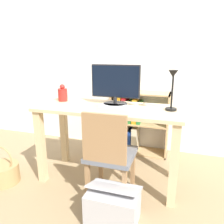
% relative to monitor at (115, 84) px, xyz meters
% --- Properties ---
extents(ground_plane, '(10.00, 10.00, 0.00)m').
position_rel_monitor_xyz_m(ground_plane, '(-0.03, -0.10, -0.97)').
color(ground_plane, '#997F5B').
extents(wall_back, '(8.00, 0.05, 2.60)m').
position_rel_monitor_xyz_m(wall_back, '(-0.03, 0.80, 0.33)').
color(wall_back, white).
rests_on(wall_back, ground_plane).
extents(desk, '(1.37, 0.57, 0.77)m').
position_rel_monitor_xyz_m(desk, '(-0.03, -0.10, -0.37)').
color(desk, '#D8BC8C').
rests_on(desk, ground_plane).
extents(monitor, '(0.48, 0.23, 0.39)m').
position_rel_monitor_xyz_m(monitor, '(0.00, 0.00, 0.00)').
color(monitor, '#232326').
rests_on(monitor, desk).
extents(keyboard, '(0.32, 0.12, 0.02)m').
position_rel_monitor_xyz_m(keyboard, '(0.04, -0.09, -0.20)').
color(keyboard, silver).
rests_on(keyboard, desk).
extents(vase, '(0.10, 0.10, 0.18)m').
position_rel_monitor_xyz_m(vase, '(-0.58, -0.00, -0.13)').
color(vase, '#B2231E').
rests_on(vase, desk).
extents(desk_lamp, '(0.10, 0.19, 0.36)m').
position_rel_monitor_xyz_m(desk_lamp, '(0.53, -0.11, 0.02)').
color(desk_lamp, black).
rests_on(desk_lamp, desk).
extents(chair, '(0.40, 0.40, 0.82)m').
position_rel_monitor_xyz_m(chair, '(0.07, -0.41, -0.53)').
color(chair, slate).
rests_on(chair, ground_plane).
extents(bookshelf, '(0.72, 0.28, 0.80)m').
position_rel_monitor_xyz_m(bookshelf, '(0.03, 0.63, -0.59)').
color(bookshelf, tan).
rests_on(bookshelf, ground_plane).
extents(basket, '(0.30, 0.30, 0.39)m').
position_rel_monitor_xyz_m(basket, '(-1.03, -0.48, -0.87)').
color(basket, tan).
rests_on(basket, ground_plane).
extents(storage_box, '(0.39, 0.32, 0.32)m').
position_rel_monitor_xyz_m(storage_box, '(0.18, -0.65, -0.84)').
color(storage_box, '#B2B2B7').
rests_on(storage_box, ground_plane).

